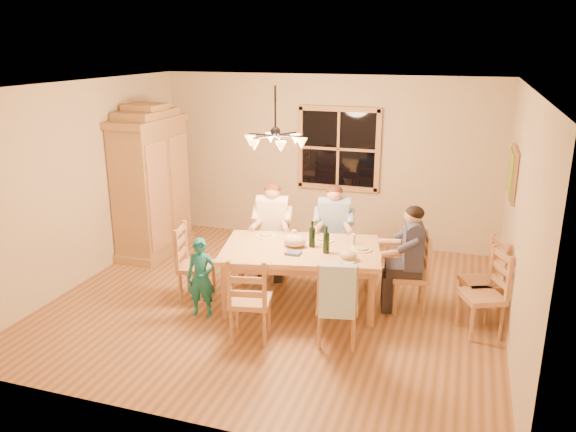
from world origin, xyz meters
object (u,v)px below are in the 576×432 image
(armoire, at_px, (152,186))
(adult_slate_man, at_px, (411,246))
(adult_woman, at_px, (272,218))
(chair_near_left, at_px, (250,313))
(chair_far_right, at_px, (333,257))
(adult_plaid_man, at_px, (334,220))
(chair_spare_front, at_px, (480,308))
(wine_bottle_b, at_px, (326,240))
(chair_far_left, at_px, (273,255))
(wine_bottle_a, at_px, (312,234))
(child, at_px, (201,278))
(chair_end_left, at_px, (197,277))
(chair_spare_back, at_px, (480,294))
(chandelier, at_px, (275,140))
(dining_table, at_px, (301,255))
(chair_near_right, at_px, (337,318))
(chair_end_right, at_px, (408,287))

(armoire, bearing_deg, adult_slate_man, -12.26)
(adult_woman, bearing_deg, armoire, -21.06)
(chair_near_left, bearing_deg, adult_slate_man, 26.57)
(chair_far_right, bearing_deg, adult_plaid_man, -11.49)
(adult_plaid_man, height_order, chair_spare_front, adult_plaid_man)
(wine_bottle_b, bearing_deg, adult_slate_man, 19.41)
(chair_far_left, distance_m, adult_woman, 0.54)
(adult_woman, distance_m, wine_bottle_a, 1.06)
(child, bearing_deg, wine_bottle_b, 12.03)
(chair_far_left, height_order, chair_end_left, same)
(wine_bottle_b, xyz_separation_m, chair_spare_back, (1.80, 0.39, -0.62))
(chair_far_right, bearing_deg, chandelier, 51.41)
(chair_near_left, bearing_deg, dining_table, 62.10)
(armoire, height_order, chair_near_right, armoire)
(chair_far_right, distance_m, chair_spare_front, 2.21)
(chair_far_left, relative_size, wine_bottle_b, 3.00)
(adult_woman, relative_size, chair_spare_front, 0.88)
(adult_woman, xyz_separation_m, wine_bottle_b, (0.98, -0.86, 0.08))
(chair_end_left, bearing_deg, chair_near_right, 63.43)
(chair_end_left, height_order, adult_plaid_man, adult_plaid_man)
(adult_plaid_man, xyz_separation_m, chair_spare_back, (1.95, -0.64, -0.54))
(chandelier, height_order, adult_slate_man, chandelier)
(chair_far_right, distance_m, chair_spare_back, 2.05)
(chair_far_left, height_order, wine_bottle_b, wine_bottle_b)
(chair_spare_front, bearing_deg, child, 75.01)
(chair_end_right, distance_m, wine_bottle_a, 1.35)
(chair_end_right, distance_m, chair_spare_back, 0.84)
(chair_near_left, height_order, wine_bottle_b, wine_bottle_b)
(wine_bottle_b, bearing_deg, chair_end_right, 19.41)
(chair_far_left, bearing_deg, wine_bottle_a, 125.39)
(chair_end_left, bearing_deg, chair_end_right, 90.00)
(chair_far_right, distance_m, child, 2.03)
(chair_end_left, relative_size, adult_slate_man, 1.13)
(armoire, distance_m, chair_end_right, 4.20)
(chair_end_right, distance_m, wine_bottle_b, 1.20)
(chair_near_left, relative_size, chair_end_left, 1.00)
(chandelier, height_order, chair_spare_back, chandelier)
(chair_far_right, distance_m, chair_end_left, 1.92)
(adult_plaid_man, xyz_separation_m, wine_bottle_a, (-0.06, -0.89, 0.08))
(chair_far_left, relative_size, chair_end_right, 1.00)
(armoire, bearing_deg, child, -46.53)
(chandelier, height_order, chair_end_left, chandelier)
(chair_near_right, relative_size, adult_plaid_man, 1.13)
(chair_far_right, bearing_deg, chair_spare_front, 140.56)
(chandelier, distance_m, chair_far_left, 1.98)
(adult_woman, distance_m, chair_spare_front, 2.96)
(dining_table, relative_size, chair_near_right, 2.13)
(chair_end_left, distance_m, adult_woman, 1.35)
(chair_near_right, xyz_separation_m, chair_end_right, (0.65, 1.05, 0.00))
(dining_table, xyz_separation_m, chair_near_left, (-0.29, -0.98, -0.36))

